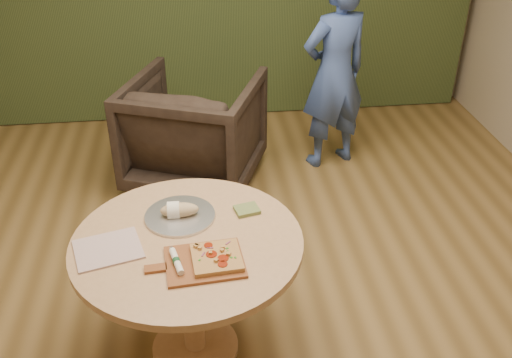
{
  "coord_description": "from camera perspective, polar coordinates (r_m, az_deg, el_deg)",
  "views": [
    {
      "loc": [
        -0.24,
        -2.32,
        2.43
      ],
      "look_at": [
        0.06,
        0.25,
        0.83
      ],
      "focal_mm": 40.0,
      "sensor_mm": 36.0,
      "label": 1
    }
  ],
  "objects": [
    {
      "name": "flatbread_pizza",
      "position": [
        2.6,
        -3.98,
        -7.82
      ],
      "size": [
        0.24,
        0.24,
        0.04
      ],
      "rotation": [
        0.0,
        0.0,
        0.09
      ],
      "color": "tan",
      "rests_on": "pizza_paddle"
    },
    {
      "name": "newspaper",
      "position": [
        2.76,
        -14.58,
        -6.81
      ],
      "size": [
        0.36,
        0.32,
        0.01
      ],
      "primitive_type": "cube",
      "rotation": [
        0.0,
        0.0,
        0.27
      ],
      "color": "white",
      "rests_on": "pedestal_table"
    },
    {
      "name": "cutlery_roll",
      "position": [
        2.6,
        -7.96,
        -8.14
      ],
      "size": [
        0.07,
        0.2,
        0.03
      ],
      "rotation": [
        0.0,
        0.0,
        0.24
      ],
      "color": "white",
      "rests_on": "pizza_paddle"
    },
    {
      "name": "pizza_paddle",
      "position": [
        2.61,
        -5.39,
        -8.3
      ],
      "size": [
        0.46,
        0.31,
        0.01
      ],
      "rotation": [
        0.0,
        0.0,
        0.09
      ],
      "color": "brown",
      "rests_on": "pedestal_table"
    },
    {
      "name": "bread_roll",
      "position": [
        2.89,
        -7.84,
        -3.09
      ],
      "size": [
        0.19,
        0.09,
        0.09
      ],
      "color": "tan",
      "rests_on": "serving_tray"
    },
    {
      "name": "person_standing",
      "position": [
        4.59,
        7.86,
        10.44
      ],
      "size": [
        0.67,
        0.55,
        1.58
      ],
      "primitive_type": "imported",
      "rotation": [
        0.0,
        0.0,
        3.48
      ],
      "color": "#3B5498",
      "rests_on": "ground"
    },
    {
      "name": "serving_tray",
      "position": [
        2.91,
        -7.61,
        -3.67
      ],
      "size": [
        0.36,
        0.36,
        0.02
      ],
      "color": "silver",
      "rests_on": "pedestal_table"
    },
    {
      "name": "armchair",
      "position": [
        4.41,
        -6.17,
        5.28
      ],
      "size": [
        1.19,
        1.15,
        0.96
      ],
      "primitive_type": "imported",
      "rotation": [
        0.0,
        0.0,
        2.77
      ],
      "color": "black",
      "rests_on": "ground"
    },
    {
      "name": "pedestal_table",
      "position": [
        2.85,
        -6.73,
        -8.26
      ],
      "size": [
        1.12,
        1.12,
        0.75
      ],
      "rotation": [
        0.0,
        0.0,
        0.05
      ],
      "color": "tan",
      "rests_on": "ground"
    },
    {
      "name": "room_shell",
      "position": [
        2.55,
        -0.78,
        7.89
      ],
      "size": [
        5.04,
        6.04,
        2.84
      ],
      "color": "olive",
      "rests_on": "ground"
    },
    {
      "name": "green_packet",
      "position": [
        2.93,
        -0.92,
        -3.09
      ],
      "size": [
        0.14,
        0.13,
        0.02
      ],
      "primitive_type": "cube",
      "rotation": [
        0.0,
        0.0,
        0.24
      ],
      "color": "#505F2B",
      "rests_on": "pedestal_table"
    }
  ]
}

